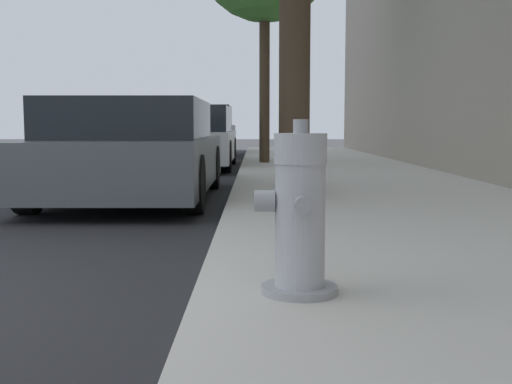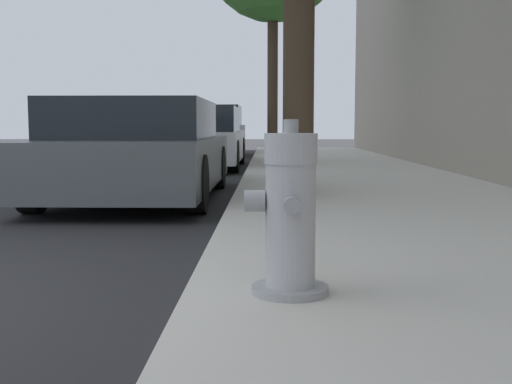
# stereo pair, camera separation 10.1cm
# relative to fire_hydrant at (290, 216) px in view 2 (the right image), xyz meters

# --- Properties ---
(fire_hydrant) EXTENTS (0.38, 0.39, 0.79)m
(fire_hydrant) POSITION_rel_fire_hydrant_xyz_m (0.00, 0.00, 0.00)
(fire_hydrant) COLOR #97979C
(fire_hydrant) RESTS_ON sidewalk_slab
(parked_car_near) EXTENTS (1.89, 4.27, 1.20)m
(parked_car_near) POSITION_rel_fire_hydrant_xyz_m (-1.67, 4.88, 0.10)
(parked_car_near) COLOR #4C5156
(parked_car_near) RESTS_ON ground_plane
(parked_car_mid) EXTENTS (1.88, 4.46, 1.29)m
(parked_car_mid) POSITION_rel_fire_hydrant_xyz_m (-1.61, 10.71, 0.14)
(parked_car_mid) COLOR silver
(parked_car_mid) RESTS_ON ground_plane
(parked_car_far) EXTENTS (1.71, 4.10, 1.48)m
(parked_car_far) POSITION_rel_fire_hydrant_xyz_m (-1.71, 16.07, 0.22)
(parked_car_far) COLOR black
(parked_car_far) RESTS_ON ground_plane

